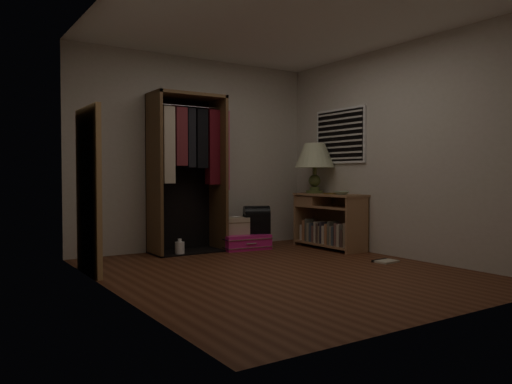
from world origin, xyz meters
TOP-DOWN VIEW (x-y plane):
  - ground at (0.00, 0.00)m, footprint 4.00×4.00m
  - room_walls at (0.08, 0.04)m, footprint 3.52×4.02m
  - console_bookshelf at (1.54, 1.04)m, footprint 0.42×1.12m
  - open_wardrobe at (-0.20, 1.77)m, footprint 1.06×0.50m
  - floor_mirror at (-1.70, 1.00)m, footprint 0.06×0.80m
  - pink_suitcase at (0.52, 1.59)m, footprint 0.71×0.54m
  - train_case at (0.43, 1.65)m, footprint 0.39×0.31m
  - black_bag at (0.72, 1.57)m, footprint 0.41×0.34m
  - table_lamp at (1.54, 1.32)m, footprint 0.58×0.58m
  - brass_tray at (1.54, 0.94)m, footprint 0.27×0.27m
  - ceramic_bowl at (1.49, 0.71)m, footprint 0.19×0.19m
  - white_jug at (-0.44, 1.57)m, footprint 0.13×0.13m
  - floor_book at (1.35, -0.18)m, footprint 0.27×0.23m

SIDE VIEW (x-z plane):
  - ground at x=0.00m, z-range 0.00..0.00m
  - floor_book at x=1.35m, z-range 0.00..0.02m
  - white_jug at x=-0.44m, z-range -0.02..0.19m
  - pink_suitcase at x=0.52m, z-range 0.00..0.20m
  - train_case at x=0.43m, z-range 0.19..0.44m
  - console_bookshelf at x=1.54m, z-range 0.02..0.77m
  - black_bag at x=0.72m, z-range 0.21..0.59m
  - brass_tray at x=1.54m, z-range 0.75..0.76m
  - ceramic_bowl at x=1.49m, z-range 0.75..0.79m
  - floor_mirror at x=-1.70m, z-range 0.00..1.70m
  - open_wardrobe at x=-0.20m, z-range 0.20..2.25m
  - table_lamp at x=1.54m, z-range 0.91..1.62m
  - room_walls at x=0.08m, z-range 0.20..2.80m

